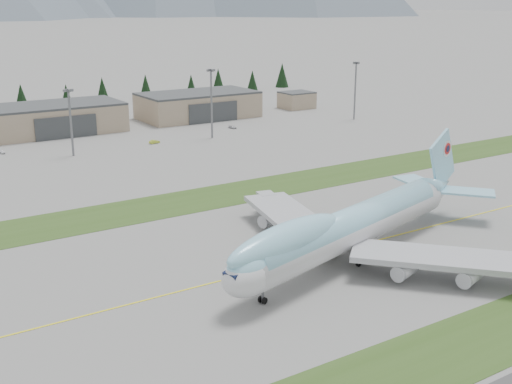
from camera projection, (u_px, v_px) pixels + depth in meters
ground at (349, 248)px, 127.31m from camera, size 7000.00×7000.00×0.00m
grass_strip_far at (234, 193)px, 163.66m from camera, size 400.00×18.00×0.08m
taxiway_line_main at (349, 248)px, 127.31m from camera, size 400.00×0.40×0.02m
boeing_747_freighter at (351, 226)px, 119.67m from camera, size 76.13×63.40×20.05m
hangar_center at (55, 118)px, 239.09m from camera, size 48.00×26.60×10.80m
hangar_right at (198, 105)px, 270.12m from camera, size 48.00×26.60×10.80m
control_shed at (297, 100)px, 294.89m from camera, size 14.00×12.00×7.60m
floodlight_masts at (106, 102)px, 206.41m from camera, size 200.40×8.27×24.48m
service_vehicle_a at (1, 154)px, 206.88m from camera, size 2.50×3.50×1.11m
service_vehicle_b at (154, 143)px, 221.68m from camera, size 3.95×1.83×1.25m
service_vehicle_c at (232, 128)px, 248.32m from camera, size 2.39×3.94×1.07m
conifer_belt at (72, 92)px, 303.01m from camera, size 268.73×13.78×13.72m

